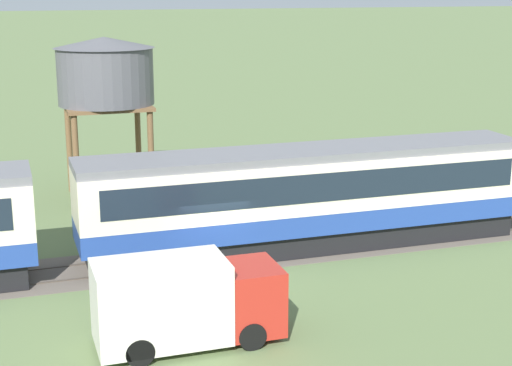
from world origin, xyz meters
TOP-DOWN VIEW (x-y plane):
  - ground_plane at (0.00, 0.00)m, footprint 600.00×600.00m
  - passenger_train at (-5.08, 1.29)m, footprint 74.28×2.93m
  - railway_track at (-3.82, 1.29)m, footprint 138.98×3.60m
  - water_tower at (-2.08, 11.19)m, footprint 4.64×4.64m
  - delivery_truck_red at (-2.34, -5.49)m, footprint 5.26×2.04m

SIDE VIEW (x-z plane):
  - ground_plane at x=0.00m, z-range 0.00..0.00m
  - railway_track at x=-3.82m, z-range -0.01..0.03m
  - delivery_truck_red at x=-2.34m, z-range 0.04..2.56m
  - passenger_train at x=-5.08m, z-range 0.22..4.12m
  - water_tower at x=-2.08m, z-range 2.12..9.70m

